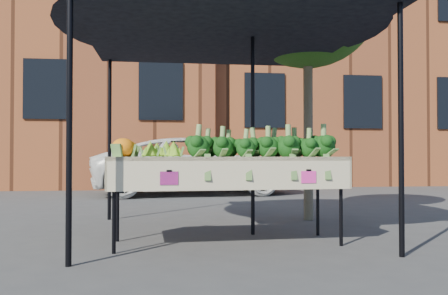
{
  "coord_description": "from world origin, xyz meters",
  "views": [
    {
      "loc": [
        -0.41,
        -4.94,
        0.9
      ],
      "look_at": [
        0.23,
        0.1,
        1.0
      ],
      "focal_mm": 37.7,
      "sensor_mm": 36.0,
      "label": 1
    }
  ],
  "objects_px": {
    "table": "(226,200)",
    "canopy": "(222,117)",
    "street_tree": "(308,86)",
    "vehicle": "(195,94)"
  },
  "relations": [
    {
      "from": "table",
      "to": "canopy",
      "type": "height_order",
      "value": "canopy"
    },
    {
      "from": "canopy",
      "to": "street_tree",
      "type": "height_order",
      "value": "street_tree"
    },
    {
      "from": "canopy",
      "to": "street_tree",
      "type": "bearing_deg",
      "value": 37.52
    },
    {
      "from": "table",
      "to": "vehicle",
      "type": "xyz_separation_m",
      "value": [
        0.09,
        6.51,
        1.98
      ]
    },
    {
      "from": "table",
      "to": "vehicle",
      "type": "bearing_deg",
      "value": 89.22
    },
    {
      "from": "vehicle",
      "to": "street_tree",
      "type": "height_order",
      "value": "vehicle"
    },
    {
      "from": "street_tree",
      "to": "table",
      "type": "bearing_deg",
      "value": -130.13
    },
    {
      "from": "canopy",
      "to": "vehicle",
      "type": "height_order",
      "value": "vehicle"
    },
    {
      "from": "table",
      "to": "canopy",
      "type": "bearing_deg",
      "value": 87.24
    },
    {
      "from": "table",
      "to": "street_tree",
      "type": "relative_size",
      "value": 0.63
    }
  ]
}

